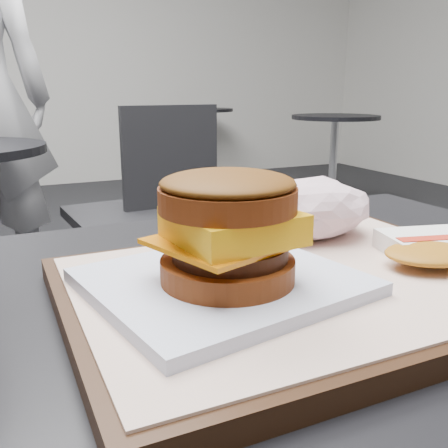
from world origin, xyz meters
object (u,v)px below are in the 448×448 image
Objects in this scene: breakfast_sandwich at (227,241)px; hash_brown at (432,247)px; crumpled_wrapper at (309,207)px; serving_tray at (301,287)px; neighbor_chair at (143,202)px.

breakfast_sandwich is 1.68× the size of hash_brown.
breakfast_sandwich is 1.61× the size of crumpled_wrapper.
serving_tray is 0.09m from breakfast_sandwich.
neighbor_chair reaches higher than crumpled_wrapper.
neighbor_chair is at bearing 79.03° from serving_tray.
breakfast_sandwich is at bearing -144.85° from crumpled_wrapper.
hash_brown is at bearing -62.52° from crumpled_wrapper.
neighbor_chair is (0.30, 1.56, -0.27)m from serving_tray.
serving_tray is 1.75× the size of breakfast_sandwich.
neighbor_chair reaches higher than serving_tray.
hash_brown is at bearing -2.82° from breakfast_sandwich.
neighbor_chair is at bearing 81.08° from crumpled_wrapper.
neighbor_chair is at bearing 83.76° from hash_brown.
serving_tray is 2.83× the size of crumpled_wrapper.
crumpled_wrapper is at bearing -98.92° from neighbor_chair.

